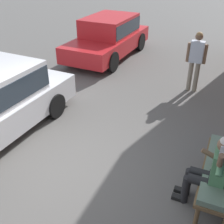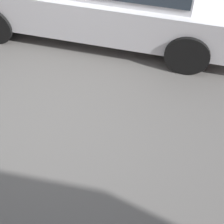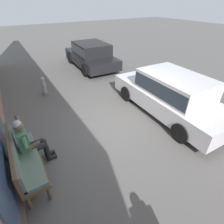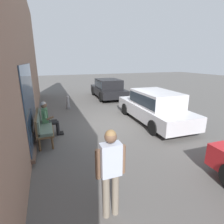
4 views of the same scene
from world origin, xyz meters
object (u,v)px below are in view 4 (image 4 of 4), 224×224
Objects in this scene: parked_car_far at (108,88)px; parked_car_mid at (154,106)px; fire_hydrant at (68,102)px; bench at (42,125)px; pedestrian_standing at (111,168)px; person_on_phone at (48,118)px.

parked_car_mid is at bearing -178.55° from parked_car_far.
parked_car_mid is at bearing -137.68° from fire_hydrant.
bench is 4.90m from parked_car_mid.
parked_car_mid is at bearing -41.40° from pedestrian_standing.
bench is 1.35× the size of person_on_phone.
person_on_phone is at bearing -33.29° from bench.
parked_car_far is 10.84m from pedestrian_standing.
parked_car_mid reaches higher than person_on_phone.
person_on_phone is 0.29× the size of parked_car_mid.
parked_car_far reaches higher than bench.
person_on_phone is 0.79× the size of pedestrian_standing.
bench is 0.40× the size of parked_car_mid.
pedestrian_standing is at bearing 160.95° from parked_car_far.
fire_hydrant is (3.85, 3.50, -0.41)m from parked_car_mid.
fire_hydrant is at bearing 42.32° from parked_car_mid.
pedestrian_standing is (-3.91, -1.20, 0.43)m from bench.
parked_car_far is at bearing 1.45° from parked_car_mid.
pedestrian_standing reaches higher than fire_hydrant.
pedestrian_standing is 8.06m from fire_hydrant.
pedestrian_standing reaches higher than parked_car_mid.
parked_car_far is at bearing -36.98° from person_on_phone.
bench reaches higher than fire_hydrant.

